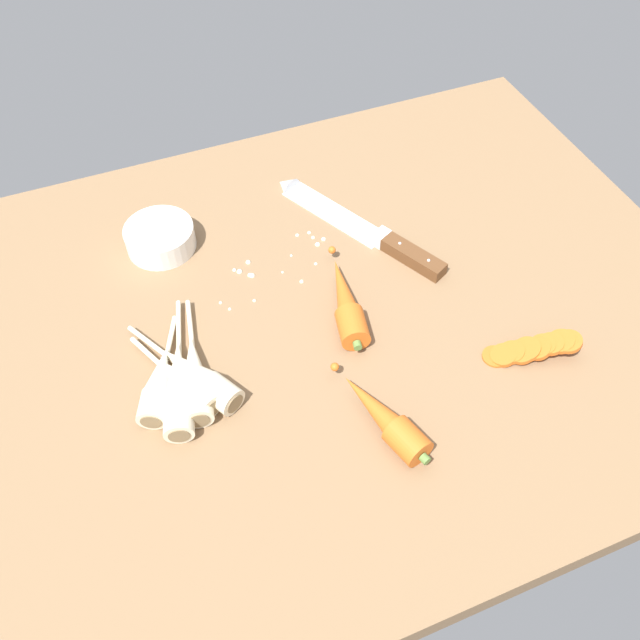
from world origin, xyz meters
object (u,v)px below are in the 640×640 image
whole_carrot_second (385,418)px  prep_bowl (160,237)px  parsnip_front (178,386)px  carrot_slice_stack (532,349)px  parsnip_mid_right (198,376)px  parsnip_back (195,377)px  parsnip_mid_left (184,384)px  parsnip_outer (159,384)px  whole_carrot (346,303)px  chefs_knife (353,223)px

whole_carrot_second → prep_bowl: whole_carrot_second is taller
parsnip_front → carrot_slice_stack: 48.99cm
parsnip_mid_right → parsnip_back: bearing=171.5°
parsnip_mid_left → parsnip_outer: (-3.14, 1.26, -0.00)cm
parsnip_mid_right → whole_carrot: bearing=10.4°
prep_bowl → parsnip_outer: bearing=-104.1°
parsnip_back → parsnip_outer: bearing=171.5°
whole_carrot_second → parsnip_outer: bearing=147.7°
chefs_knife → whole_carrot_second: 38.26cm
parsnip_mid_right → prep_bowl: size_ratio=1.79×
parsnip_mid_left → carrot_slice_stack: parsnip_mid_left is taller
parsnip_front → whole_carrot_second: bearing=-32.4°
parsnip_back → carrot_slice_stack: 46.82cm
parsnip_mid_right → parsnip_outer: (-5.17, 0.77, 0.00)cm
parsnip_front → parsnip_outer: (-2.31, 1.37, 0.00)cm
chefs_knife → parsnip_outer: (-37.35, -20.19, 1.33)cm
whole_carrot → parsnip_mid_right: bearing=-169.6°
whole_carrot → whole_carrot_second: bearing=-99.0°
parsnip_mid_right → parsnip_back: 0.44cm
parsnip_outer → parsnip_mid_right: bearing=-8.5°
chefs_knife → whole_carrot: size_ratio=1.65×
chefs_knife → parsnip_mid_left: (-34.21, -21.44, 1.33)cm
whole_carrot → parsnip_outer: whole_carrot is taller
whole_carrot_second → parsnip_back: 26.06cm
parsnip_outer → chefs_knife: bearing=28.4°
parsnip_mid_left → prep_bowl: bearing=82.6°
chefs_knife → carrot_slice_stack: size_ratio=2.46×
whole_carrot_second → carrot_slice_stack: (24.12, 2.81, -0.65)cm
whole_carrot → carrot_slice_stack: whole_carrot is taller
parsnip_outer → whole_carrot_second: bearing=-32.3°
parsnip_front → parsnip_mid_right: bearing=11.9°
parsnip_back → carrot_slice_stack: parsnip_back is taller
parsnip_mid_left → parsnip_outer: bearing=158.1°
parsnip_mid_left → parsnip_outer: same height
chefs_knife → parsnip_outer: size_ratio=1.86×
whole_carrot → parsnip_outer: size_ratio=1.13×
parsnip_front → parsnip_mid_right: (2.86, 0.60, 0.00)cm
whole_carrot → carrot_slice_stack: 27.01cm
parsnip_mid_left → parsnip_outer: size_ratio=0.97×
carrot_slice_stack → prep_bowl: prep_bowl is taller
whole_carrot → parsnip_back: (-24.07, -4.29, -0.12)cm
parsnip_front → parsnip_outer: bearing=149.3°
parsnip_mid_left → prep_bowl: same height
whole_carrot → prep_bowl: whole_carrot is taller
parsnip_back → whole_carrot: bearing=10.1°
whole_carrot_second → parsnip_mid_right: bearing=143.0°
chefs_knife → parsnip_mid_left: size_ratio=1.92×
whole_carrot → whole_carrot_second: same height
parsnip_mid_left → parsnip_back: size_ratio=0.80×
chefs_knife → parsnip_back: parsnip_back is taller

